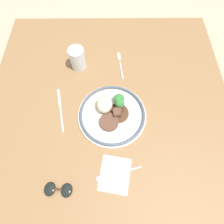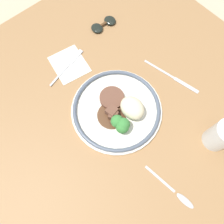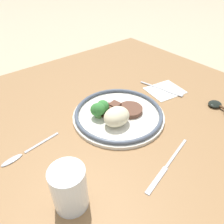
# 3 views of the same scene
# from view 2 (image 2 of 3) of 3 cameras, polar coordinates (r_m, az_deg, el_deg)

# --- Properties ---
(ground_plane) EXTENTS (8.00, 8.00, 0.00)m
(ground_plane) POSITION_cam_2_polar(r_m,az_deg,el_deg) (0.73, 3.44, -1.58)
(ground_plane) COLOR tan
(dining_table) EXTENTS (1.16, 1.08, 0.03)m
(dining_table) POSITION_cam_2_polar(r_m,az_deg,el_deg) (0.71, 3.52, -1.14)
(dining_table) COLOR olive
(dining_table) RESTS_ON ground
(napkin) EXTENTS (0.15, 0.13, 0.00)m
(napkin) POSITION_cam_2_polar(r_m,az_deg,el_deg) (0.79, -11.10, 12.14)
(napkin) COLOR silver
(napkin) RESTS_ON dining_table
(plate) EXTENTS (0.29, 0.29, 0.07)m
(plate) POSITION_cam_2_polar(r_m,az_deg,el_deg) (0.68, 1.69, 0.50)
(plate) COLOR silver
(plate) RESTS_ON dining_table
(juice_glass) EXTENTS (0.07, 0.07, 0.10)m
(juice_glass) POSITION_cam_2_polar(r_m,az_deg,el_deg) (0.70, 26.47, -5.65)
(juice_glass) COLOR yellow
(juice_glass) RESTS_ON dining_table
(fork) EXTENTS (0.05, 0.17, 0.00)m
(fork) POSITION_cam_2_polar(r_m,az_deg,el_deg) (0.79, -11.06, 12.25)
(fork) COLOR #B7B7BC
(fork) RESTS_ON napkin
(knife) EXTENTS (0.21, 0.06, 0.00)m
(knife) POSITION_cam_2_polar(r_m,az_deg,el_deg) (0.78, 15.62, 8.71)
(knife) COLOR #B7B7BC
(knife) RESTS_ON dining_table
(spoon) EXTENTS (0.17, 0.03, 0.01)m
(spoon) POSITION_cam_2_polar(r_m,az_deg,el_deg) (0.68, 17.01, -20.07)
(spoon) COLOR #B7B7BC
(spoon) RESTS_ON dining_table
(sunglasses) EXTENTS (0.06, 0.10, 0.01)m
(sunglasses) POSITION_cam_2_polar(r_m,az_deg,el_deg) (0.88, -2.23, 21.92)
(sunglasses) COLOR black
(sunglasses) RESTS_ON dining_table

